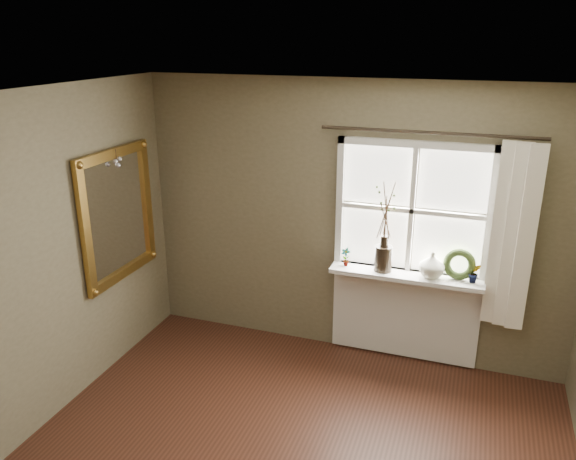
{
  "coord_description": "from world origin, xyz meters",
  "views": [
    {
      "loc": [
        1.06,
        -2.58,
        2.96
      ],
      "look_at": [
        -0.37,
        1.55,
        1.42
      ],
      "focal_mm": 35.0,
      "sensor_mm": 36.0,
      "label": 1
    }
  ],
  "objects_px": {
    "gilt_mirror": "(118,214)",
    "dark_jug": "(383,258)",
    "cream_vase": "(432,265)",
    "wreath": "(459,268)"
  },
  "relations": [
    {
      "from": "dark_jug",
      "to": "cream_vase",
      "type": "distance_m",
      "value": 0.43
    },
    {
      "from": "dark_jug",
      "to": "gilt_mirror",
      "type": "xyz_separation_m",
      "value": [
        -2.3,
        -0.66,
        0.37
      ]
    },
    {
      "from": "dark_jug",
      "to": "gilt_mirror",
      "type": "bearing_deg",
      "value": -164.07
    },
    {
      "from": "gilt_mirror",
      "to": "dark_jug",
      "type": "bearing_deg",
      "value": 15.93
    },
    {
      "from": "dark_jug",
      "to": "gilt_mirror",
      "type": "relative_size",
      "value": 0.2
    },
    {
      "from": "cream_vase",
      "to": "gilt_mirror",
      "type": "bearing_deg",
      "value": -166.47
    },
    {
      "from": "dark_jug",
      "to": "cream_vase",
      "type": "bearing_deg",
      "value": 0.0
    },
    {
      "from": "dark_jug",
      "to": "wreath",
      "type": "height_order",
      "value": "wreath"
    },
    {
      "from": "dark_jug",
      "to": "gilt_mirror",
      "type": "height_order",
      "value": "gilt_mirror"
    },
    {
      "from": "wreath",
      "to": "dark_jug",
      "type": "bearing_deg",
      "value": -176.27
    }
  ]
}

